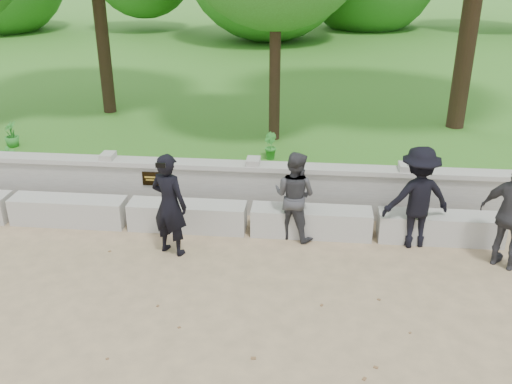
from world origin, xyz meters
TOP-DOWN VIEW (x-y plane):
  - ground at (0.00, 0.00)m, footprint 80.00×80.00m
  - lawn at (0.00, 14.00)m, footprint 40.00×22.00m
  - concrete_bench at (0.00, 1.90)m, footprint 11.90×0.45m
  - parapet_wall at (0.00, 2.60)m, footprint 12.50×0.35m
  - man_main at (0.92, 1.12)m, footprint 0.68×0.63m
  - visitor_left at (2.73, 1.80)m, footprint 0.85×0.78m
  - visitor_mid at (4.57, 1.73)m, footprint 1.15×0.83m
  - shrub_a at (-2.72, 3.30)m, footprint 0.34×0.31m
  - shrub_b at (2.12, 4.63)m, footprint 0.36×0.38m
  - shrub_d at (-3.44, 4.80)m, footprint 0.41×0.41m

SIDE VIEW (x-z plane):
  - ground at x=0.00m, z-range 0.00..0.00m
  - lawn at x=0.00m, z-range 0.00..0.25m
  - concrete_bench at x=0.00m, z-range 0.00..0.45m
  - parapet_wall at x=0.00m, z-range 0.01..0.91m
  - shrub_a at x=-2.72m, z-range 0.25..0.79m
  - shrub_b at x=2.12m, z-range 0.25..0.79m
  - shrub_d at x=-3.44m, z-range 0.25..0.80m
  - visitor_left at x=2.73m, z-range 0.00..1.42m
  - man_main at x=0.92m, z-range 0.00..1.58m
  - visitor_mid at x=4.57m, z-range 0.00..1.59m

